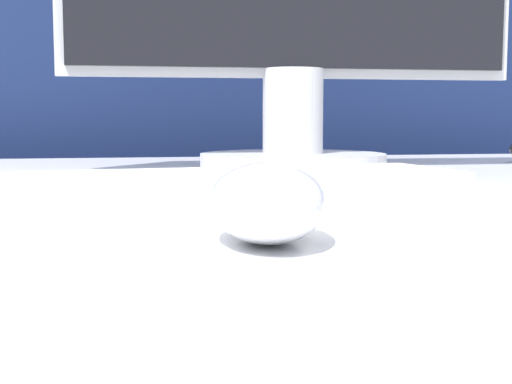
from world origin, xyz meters
name	(u,v)px	position (x,y,z in m)	size (l,w,h in m)	color
partition_panel	(201,248)	(0.00, 0.72, 0.59)	(5.00, 0.03, 1.17)	navy
computer_mouse_near	(267,202)	(-0.06, -0.23, 0.79)	(0.07, 0.11, 0.04)	white
keyboard	(212,189)	(-0.07, -0.06, 0.78)	(0.43, 0.19, 0.02)	silver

